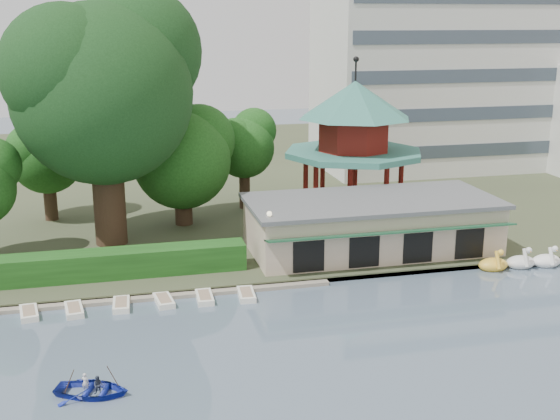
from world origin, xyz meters
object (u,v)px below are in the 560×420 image
object	(u,v)px
pavilion	(354,134)
big_tree	(104,81)
boathouse	(371,224)
rowboat_with_passengers	(92,385)
dock	(65,303)

from	to	relation	value
pavilion	big_tree	size ratio (longest dim) A/B	0.69
boathouse	rowboat_with_passengers	world-z (taller)	boathouse
pavilion	big_tree	world-z (taller)	big_tree
dock	boathouse	size ratio (longest dim) A/B	1.83
dock	rowboat_with_passengers	distance (m)	11.82
pavilion	rowboat_with_passengers	bearing A→B (deg)	-129.90
rowboat_with_passengers	boathouse	bearing A→B (deg)	39.24
boathouse	rowboat_with_passengers	distance (m)	26.05
pavilion	rowboat_with_passengers	size ratio (longest dim) A/B	2.32
boathouse	pavilion	xyz separation A→B (m)	(2.00, 10.03, 5.11)
dock	big_tree	xyz separation A→B (m)	(3.18, 11.02, 12.71)
pavilion	rowboat_with_passengers	distance (m)	35.19
boathouse	big_tree	world-z (taller)	big_tree
dock	pavilion	world-z (taller)	pavilion
boathouse	rowboat_with_passengers	xyz separation A→B (m)	(-20.13, -16.44, -1.86)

